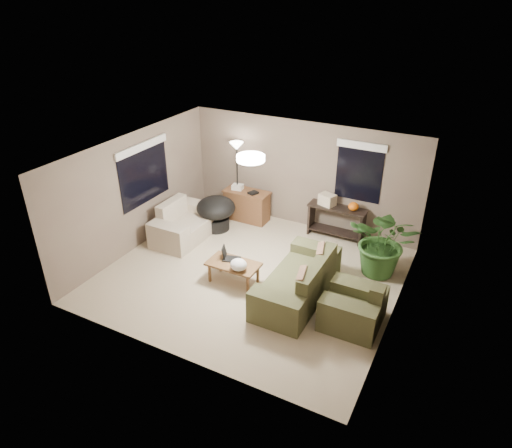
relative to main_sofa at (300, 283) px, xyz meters
The scene contains 20 objects.
room_shell 1.48m from the main_sofa, 169.51° to the left, with size 5.50×5.50×5.50m.
main_sofa is the anchor object (origin of this frame).
throw_pillows 0.44m from the main_sofa, ahead, with size 0.34×1.39×0.47m.
loveseat 3.29m from the main_sofa, 164.93° to the left, with size 0.90×1.60×0.85m.
armchair 1.13m from the main_sofa, 13.80° to the right, with size 0.95×1.00×0.85m.
coffee_table 1.31m from the main_sofa, behind, with size 1.00×0.55×0.42m.
laptop 1.48m from the main_sofa, behind, with size 0.42×0.32×0.24m.
plastic_bag 1.17m from the main_sofa, 164.66° to the right, with size 0.32×0.29×0.22m, color white.
desk 3.27m from the main_sofa, 135.61° to the left, with size 1.10×0.50×0.75m.
desk_papers 3.41m from the main_sofa, 137.59° to the left, with size 0.71×0.30×0.12m.
console_table 2.46m from the main_sofa, 93.15° to the left, with size 1.30×0.40×0.75m.
pumpkin 2.52m from the main_sofa, 84.98° to the left, with size 0.23×0.23×0.19m, color orange.
cardboard_box 2.55m from the main_sofa, 98.93° to the left, with size 0.34×0.26×0.26m, color beige.
papasan_chair 3.15m from the main_sofa, 150.76° to the left, with size 0.91×0.91×0.80m.
floor_lamp 3.71m from the main_sofa, 138.42° to the left, with size 0.32×0.32×1.91m.
ceiling_fixture 2.42m from the main_sofa, 169.51° to the left, with size 0.50×0.50×0.10m, color white.
houseplant 1.87m from the main_sofa, 51.68° to the left, with size 1.30×1.44×1.13m, color #2D5923.
cat_scratching_post 1.30m from the main_sofa, ahead, with size 0.32×0.32×0.50m.
window_left 4.14m from the main_sofa, behind, with size 0.05×1.56×1.33m.
window_back 3.08m from the main_sofa, 85.90° to the left, with size 1.06×0.05×1.33m.
Camera 1 is at (3.56, -6.64, 5.13)m, focal length 32.00 mm.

